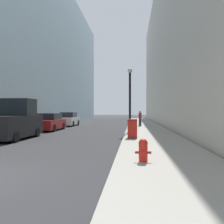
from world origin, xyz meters
name	(u,v)px	position (x,y,z in m)	size (l,w,h in m)	color
sidewalk_right	(146,129)	(5.92, 18.00, 0.07)	(3.67, 60.00, 0.14)	#9E998E
building_left_glass	(13,46)	(-11.18, 26.00, 10.33)	(12.00, 60.00, 20.67)	#99B7C6
building_right_stone	(208,46)	(13.85, 26.00, 9.82)	(12.00, 60.00, 19.65)	beige
fire_hydrant	(143,150)	(5.02, 2.23, 0.52)	(0.52, 0.41, 0.74)	red
trash_bin	(132,128)	(4.64, 9.16, 0.71)	(0.58, 0.66, 1.13)	red
lamppost	(130,98)	(4.44, 13.50, 2.72)	(0.36, 0.36, 4.90)	black
pickup_truck	(13,122)	(-2.77, 9.16, 1.03)	(2.18, 4.96, 2.54)	black
parked_sedan_near	(50,122)	(-2.75, 15.92, 0.71)	(1.86, 4.58, 1.54)	maroon
parked_sedan_far	(69,120)	(-2.80, 22.67, 0.73)	(1.80, 4.17, 1.59)	silver
pedestrian_on_sidewalk	(140,118)	(5.42, 21.08, 0.95)	(0.33, 0.21, 1.62)	#2D3347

